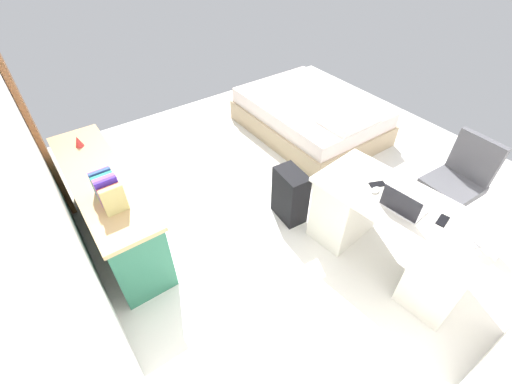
{
  "coord_description": "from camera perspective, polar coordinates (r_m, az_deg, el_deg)",
  "views": [
    {
      "loc": [
        -2.05,
        2.01,
        2.67
      ],
      "look_at": [
        -0.19,
        0.68,
        0.6
      ],
      "focal_mm": 24.28,
      "sensor_mm": 36.0,
      "label": 1
    }
  ],
  "objects": [
    {
      "name": "cell_phone_by_mouse",
      "position": [
        3.12,
        19.33,
        1.22
      ],
      "size": [
        0.11,
        0.15,
        0.01
      ],
      "primitive_type": "cube",
      "rotation": [
        0.0,
        0.0,
        -0.41
      ],
      "color": "black",
      "rests_on": "desk"
    },
    {
      "name": "credenza",
      "position": [
        3.54,
        -22.87,
        -2.3
      ],
      "size": [
        1.8,
        0.48,
        0.75
      ],
      "color": "#28664C",
      "rests_on": "ground_plane"
    },
    {
      "name": "wall_back",
      "position": [
        2.42,
        -32.87,
        2.57
      ],
      "size": [
        4.4,
        0.1,
        2.77
      ],
      "primitive_type": "cube",
      "color": "white",
      "rests_on": "ground_plane"
    },
    {
      "name": "suitcase_black",
      "position": [
        3.53,
        5.62,
        -0.52
      ],
      "size": [
        0.38,
        0.25,
        0.58
      ],
      "primitive_type": "cube",
      "rotation": [
        0.0,
        0.0,
        -0.09
      ],
      "color": "black",
      "rests_on": "ground_plane"
    },
    {
      "name": "desk",
      "position": [
        3.26,
        21.52,
        -6.14
      ],
      "size": [
        1.5,
        0.81,
        0.74
      ],
      "color": "silver",
      "rests_on": "ground_plane"
    },
    {
      "name": "laptop",
      "position": [
        2.92,
        22.97,
        -2.08
      ],
      "size": [
        0.33,
        0.25,
        0.21
      ],
      "color": "#B7B7BC",
      "rests_on": "desk"
    },
    {
      "name": "ground_plane",
      "position": [
        3.92,
        6.47,
        -1.13
      ],
      "size": [
        5.4,
        5.4,
        0.0
      ],
      "primitive_type": "plane",
      "color": "silver"
    },
    {
      "name": "office_chair",
      "position": [
        3.93,
        29.82,
        0.75
      ],
      "size": [
        0.52,
        0.52,
        0.94
      ],
      "color": "black",
      "rests_on": "ground_plane"
    },
    {
      "name": "book_row",
      "position": [
        2.94,
        -23.14,
        0.21
      ],
      "size": [
        0.35,
        0.17,
        0.24
      ],
      "color": "tan",
      "rests_on": "credenza"
    },
    {
      "name": "figurine_small",
      "position": [
        3.75,
        -27.24,
        7.43
      ],
      "size": [
        0.08,
        0.08,
        0.11
      ],
      "primitive_type": "cone",
      "color": "red",
      "rests_on": "credenza"
    },
    {
      "name": "bed",
      "position": [
        4.95,
        8.97,
        12.23
      ],
      "size": [
        1.91,
        1.41,
        0.58
      ],
      "color": "tan",
      "rests_on": "ground_plane"
    },
    {
      "name": "cell_phone_near_laptop",
      "position": [
        3.0,
        28.39,
        -4.14
      ],
      "size": [
        0.1,
        0.15,
        0.01
      ],
      "primitive_type": "cube",
      "rotation": [
        0.0,
        0.0,
        0.23
      ],
      "color": "black",
      "rests_on": "desk"
    },
    {
      "name": "computer_mouse",
      "position": [
        3.04,
        19.12,
        0.31
      ],
      "size": [
        0.07,
        0.11,
        0.03
      ],
      "primitive_type": "ellipsoid",
      "rotation": [
        0.0,
        0.0,
        0.11
      ],
      "color": "white",
      "rests_on": "desk"
    },
    {
      "name": "desk_lamp",
      "position": [
        2.79,
        33.36,
        -3.07
      ],
      "size": [
        0.16,
        0.11,
        0.34
      ],
      "color": "silver",
      "rests_on": "desk"
    },
    {
      "name": "door_wooden",
      "position": [
        4.05,
        -33.72,
        10.97
      ],
      "size": [
        0.88,
        0.05,
        2.04
      ],
      "primitive_type": "cube",
      "color": "brown",
      "rests_on": "ground_plane"
    }
  ]
}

